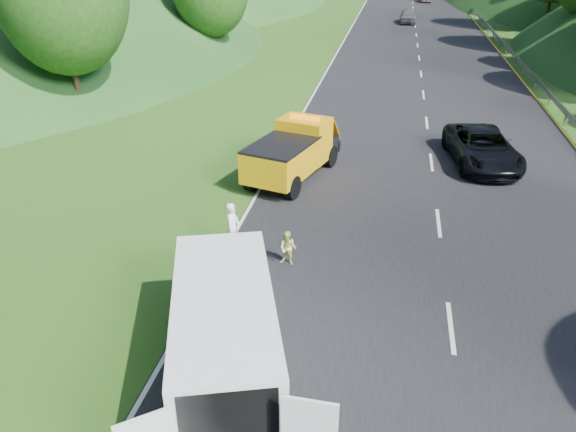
% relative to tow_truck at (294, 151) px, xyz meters
% --- Properties ---
extents(ground, '(320.00, 320.00, 0.00)m').
position_rel_tow_truck_xyz_m(ground, '(2.80, -7.23, -1.17)').
color(ground, '#38661E').
rests_on(ground, ground).
extents(road_surface, '(14.00, 200.00, 0.02)m').
position_rel_tow_truck_xyz_m(road_surface, '(5.80, 32.77, -1.16)').
color(road_surface, black).
rests_on(road_surface, ground).
extents(guardrail, '(0.06, 140.00, 1.52)m').
position_rel_tow_truck_xyz_m(guardrail, '(13.10, 45.27, -1.17)').
color(guardrail, gray).
rests_on(guardrail, ground).
extents(tree_line_left, '(14.00, 140.00, 14.00)m').
position_rel_tow_truck_xyz_m(tree_line_left, '(-16.20, 52.77, -1.17)').
color(tree_line_left, '#2D5B1A').
rests_on(tree_line_left, ground).
extents(tow_truck, '(3.47, 5.89, 2.39)m').
position_rel_tow_truck_xyz_m(tow_truck, '(0.00, 0.00, 0.00)').
color(tow_truck, black).
rests_on(tow_truck, ground).
extents(white_van, '(4.76, 7.21, 2.37)m').
position_rel_tow_truck_xyz_m(white_van, '(0.56, -11.97, 0.17)').
color(white_van, black).
rests_on(white_van, ground).
extents(woman, '(0.53, 0.68, 1.70)m').
position_rel_tow_truck_xyz_m(woman, '(-0.81, -6.46, -1.17)').
color(woman, white).
rests_on(woman, ground).
extents(child, '(0.60, 0.50, 1.13)m').
position_rel_tow_truck_xyz_m(child, '(1.05, -6.93, -1.17)').
color(child, '#CCCF6E').
rests_on(child, ground).
extents(worker, '(1.31, 0.99, 1.80)m').
position_rel_tow_truck_xyz_m(worker, '(1.63, -13.22, -1.17)').
color(worker, black).
rests_on(worker, ground).
extents(suitcase, '(0.43, 0.29, 0.63)m').
position_rel_tow_truck_xyz_m(suitcase, '(-1.09, -7.15, -0.85)').
color(suitcase, '#606249').
rests_on(suitcase, ground).
extents(spare_tire, '(0.73, 0.73, 0.20)m').
position_rel_tow_truck_xyz_m(spare_tire, '(1.06, -13.52, -1.17)').
color(spare_tire, black).
rests_on(spare_tire, ground).
extents(passing_suv, '(3.31, 5.81, 1.53)m').
position_rel_tow_truck_xyz_m(passing_suv, '(7.92, 3.01, -1.17)').
color(passing_suv, black).
rests_on(passing_suv, ground).
extents(dist_car_a, '(1.81, 4.49, 1.53)m').
position_rel_tow_truck_xyz_m(dist_car_a, '(4.96, 47.19, -1.17)').
color(dist_car_a, '#424246').
rests_on(dist_car_a, ground).
extents(dist_car_b, '(1.41, 4.05, 1.34)m').
position_rel_tow_truck_xyz_m(dist_car_b, '(7.74, 70.50, -1.17)').
color(dist_car_b, brown).
rests_on(dist_car_b, ground).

